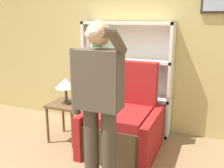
{
  "coord_description": "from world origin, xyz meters",
  "views": [
    {
      "loc": [
        1.27,
        -1.81,
        1.74
      ],
      "look_at": [
        0.23,
        0.73,
        1.02
      ],
      "focal_mm": 42.0,
      "sensor_mm": 36.0,
      "label": 1
    }
  ],
  "objects_px": {
    "bookcase": "(119,77)",
    "person_standing": "(99,99)",
    "table_lamp": "(66,84)",
    "armchair": "(123,124)",
    "side_table": "(67,109)"
  },
  "relations": [
    {
      "from": "person_standing",
      "to": "bookcase",
      "type": "bearing_deg",
      "value": 103.94
    },
    {
      "from": "side_table",
      "to": "table_lamp",
      "type": "height_order",
      "value": "table_lamp"
    },
    {
      "from": "bookcase",
      "to": "table_lamp",
      "type": "xyz_separation_m",
      "value": [
        -0.52,
        -0.69,
        0.01
      ]
    },
    {
      "from": "person_standing",
      "to": "armchair",
      "type": "bearing_deg",
      "value": 94.19
    },
    {
      "from": "bookcase",
      "to": "side_table",
      "type": "relative_size",
      "value": 2.99
    },
    {
      "from": "bookcase",
      "to": "armchair",
      "type": "relative_size",
      "value": 1.44
    },
    {
      "from": "side_table",
      "to": "table_lamp",
      "type": "bearing_deg",
      "value": -90.0
    },
    {
      "from": "armchair",
      "to": "person_standing",
      "type": "xyz_separation_m",
      "value": [
        0.06,
        -0.87,
        0.62
      ]
    },
    {
      "from": "bookcase",
      "to": "side_table",
      "type": "distance_m",
      "value": 0.94
    },
    {
      "from": "armchair",
      "to": "table_lamp",
      "type": "relative_size",
      "value": 3.24
    },
    {
      "from": "table_lamp",
      "to": "side_table",
      "type": "bearing_deg",
      "value": 90.0
    },
    {
      "from": "bookcase",
      "to": "person_standing",
      "type": "height_order",
      "value": "person_standing"
    },
    {
      "from": "side_table",
      "to": "armchair",
      "type": "bearing_deg",
      "value": 0.95
    },
    {
      "from": "person_standing",
      "to": "side_table",
      "type": "xyz_separation_m",
      "value": [
        -0.91,
        0.86,
        -0.52
      ]
    },
    {
      "from": "bookcase",
      "to": "side_table",
      "type": "bearing_deg",
      "value": -127.27
    }
  ]
}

